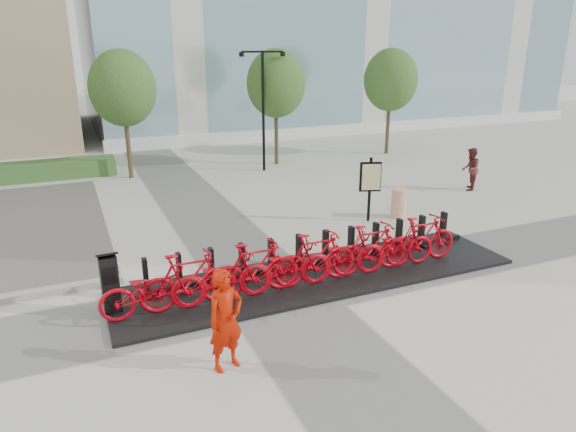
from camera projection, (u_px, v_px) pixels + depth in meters
name	position (u px, v px, depth m)	size (l,w,h in m)	color
ground	(274.00, 293.00, 11.35)	(120.00, 120.00, 0.00)	#BAB7A1
hedge_b	(38.00, 171.00, 20.83)	(6.00, 1.20, 0.70)	#25471D
tree_1	(123.00, 88.00, 20.08)	(2.60, 2.60, 5.10)	#3E2F19
tree_2	(276.00, 84.00, 22.54)	(2.60, 2.60, 5.10)	#3E2F19
tree_3	(391.00, 80.00, 24.81)	(2.60, 2.60, 5.10)	#3E2F19
streetlamp	(263.00, 97.00, 21.44)	(2.00, 0.20, 5.00)	black
dock_pad	(320.00, 276.00, 12.09)	(9.60, 2.40, 0.08)	black
dock_rail_posts	(314.00, 250.00, 12.38)	(8.02, 0.50, 0.85)	black
bike_0	(152.00, 289.00, 10.13)	(0.72, 2.08, 1.09)	#AA020D
bike_1	(188.00, 280.00, 10.38)	(0.57, 2.02, 1.21)	#AA020D
bike_2	(223.00, 277.00, 10.67)	(0.72, 2.08, 1.09)	#AA020D
bike_3	(255.00, 269.00, 10.92)	(0.57, 2.02, 1.21)	#AA020D
bike_4	(286.00, 266.00, 11.22)	(0.72, 2.08, 1.09)	#AA020D
bike_5	(316.00, 258.00, 11.47)	(0.57, 2.02, 1.21)	#AA020D
bike_6	(344.00, 255.00, 11.76)	(0.72, 2.08, 1.09)	#AA020D
bike_7	(371.00, 248.00, 12.02)	(0.57, 2.02, 1.21)	#AA020D
bike_8	(396.00, 246.00, 12.31)	(0.72, 2.08, 1.09)	#AA020D
bike_9	(421.00, 239.00, 12.56)	(0.57, 2.02, 1.21)	#AA020D
kiosk	(110.00, 283.00, 10.22)	(0.42, 0.36, 1.31)	black
worker_red	(226.00, 320.00, 8.46)	(0.65, 0.43, 1.79)	#B01300
pedestrian	(470.00, 169.00, 19.17)	(0.78, 0.61, 1.60)	#572020
construction_barrel	(399.00, 203.00, 16.22)	(0.48, 0.48, 0.92)	orange
map_sign	(370.00, 180.00, 15.58)	(0.65, 0.31, 2.00)	black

